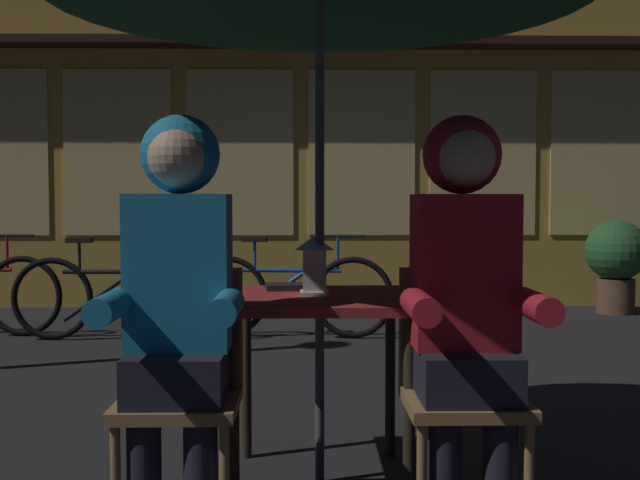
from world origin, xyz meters
TOP-DOWN VIEW (x-y plane):
  - cafe_table at (0.00, 0.00)m, footprint 0.72×0.72m
  - lantern at (-0.02, 0.01)m, footprint 0.11×0.11m
  - chair_left at (-0.48, -0.37)m, footprint 0.40×0.40m
  - chair_right at (0.48, -0.37)m, footprint 0.40×0.40m
  - person_left_hooded at (-0.48, -0.43)m, footprint 0.45×0.56m
  - person_right_hooded at (0.48, -0.43)m, footprint 0.45×0.56m
  - shopfront_building at (-0.73, 5.39)m, footprint 10.00×0.93m
  - bicycle_second at (-1.56, 3.17)m, footprint 1.68×0.12m
  - bicycle_third at (-0.18, 3.27)m, footprint 1.68×0.22m
  - book at (-0.12, 0.21)m, footprint 0.21×0.16m
  - potted_plant at (3.00, 4.58)m, footprint 0.60×0.60m

SIDE VIEW (x-z plane):
  - bicycle_second at x=-1.56m, z-range -0.07..0.77m
  - bicycle_third at x=-0.18m, z-range -0.07..0.77m
  - chair_left at x=-0.48m, z-range 0.05..0.92m
  - chair_right at x=0.48m, z-range 0.05..0.92m
  - potted_plant at x=3.00m, z-range 0.08..1.00m
  - cafe_table at x=0.00m, z-range 0.27..1.01m
  - book at x=-0.12m, z-range 0.74..0.76m
  - person_left_hooded at x=-0.48m, z-range 0.15..1.55m
  - person_right_hooded at x=0.48m, z-range 0.15..1.55m
  - lantern at x=-0.02m, z-range 0.75..0.98m
  - shopfront_building at x=-0.73m, z-range -0.01..6.19m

